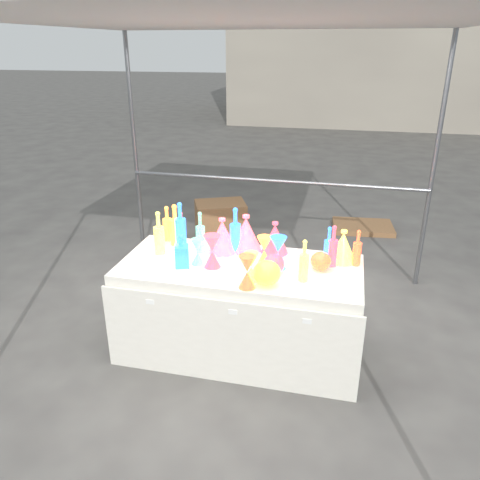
% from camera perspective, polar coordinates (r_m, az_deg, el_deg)
% --- Properties ---
extents(ground, '(80.00, 80.00, 0.00)m').
position_cam_1_polar(ground, '(3.88, 0.00, -13.06)').
color(ground, slate).
rests_on(ground, ground).
extents(canopy_tent, '(3.15, 3.15, 2.46)m').
position_cam_1_polar(canopy_tent, '(3.16, 0.04, 24.81)').
color(canopy_tent, gray).
rests_on(canopy_tent, ground).
extents(display_table, '(1.84, 0.83, 0.75)m').
position_cam_1_polar(display_table, '(3.67, -0.03, -8.39)').
color(display_table, white).
rests_on(display_table, ground).
extents(background_building, '(14.00, 6.00, 6.00)m').
position_cam_1_polar(background_building, '(17.40, 26.26, 22.96)').
color(background_building, '#B0A592').
rests_on(background_building, ground).
extents(cardboard_box_closed, '(0.74, 0.65, 0.45)m').
position_cam_1_polar(cardboard_box_closed, '(5.94, -2.38, 2.52)').
color(cardboard_box_closed, '#946843').
rests_on(cardboard_box_closed, ground).
extents(cardboard_box_flat, '(0.82, 0.62, 0.07)m').
position_cam_1_polar(cardboard_box_flat, '(6.43, 14.74, 1.56)').
color(cardboard_box_flat, '#946843').
rests_on(cardboard_box_flat, ground).
extents(bottle_0, '(0.08, 0.08, 0.30)m').
position_cam_1_polar(bottle_0, '(3.93, -8.85, 2.04)').
color(bottle_0, '#F51737').
rests_on(bottle_0, display_table).
extents(bottle_1, '(0.09, 0.09, 0.38)m').
position_cam_1_polar(bottle_1, '(3.77, -7.27, 1.85)').
color(bottle_1, '#198B44').
rests_on(bottle_1, display_table).
extents(bottle_3, '(0.08, 0.08, 0.27)m').
position_cam_1_polar(bottle_3, '(3.86, -7.15, 1.51)').
color(bottle_3, '#1A1D9A').
rests_on(bottle_3, display_table).
extents(bottle_4, '(0.11, 0.11, 0.35)m').
position_cam_1_polar(bottle_4, '(3.67, -9.85, 0.87)').
color(bottle_4, '#11606C').
rests_on(bottle_4, display_table).
extents(bottle_5, '(0.09, 0.09, 0.33)m').
position_cam_1_polar(bottle_5, '(3.66, -4.85, 0.98)').
color(bottle_5, '#AA225B').
rests_on(bottle_5, display_table).
extents(bottle_6, '(0.11, 0.11, 0.35)m').
position_cam_1_polar(bottle_6, '(3.82, -7.91, 1.86)').
color(bottle_6, '#F51737').
rests_on(bottle_6, display_table).
extents(bottle_7, '(0.10, 0.10, 0.37)m').
position_cam_1_polar(bottle_7, '(3.64, -0.57, 1.20)').
color(bottle_7, '#198B44').
rests_on(bottle_7, display_table).
extents(decanter_2, '(0.13, 0.13, 0.25)m').
position_cam_1_polar(decanter_2, '(3.45, -7.11, -1.29)').
color(decanter_2, '#198B44').
rests_on(decanter_2, display_table).
extents(hourglass_0, '(0.13, 0.13, 0.23)m').
position_cam_1_polar(hourglass_0, '(3.13, 0.87, -3.91)').
color(hourglass_0, orange).
rests_on(hourglass_0, display_table).
extents(hourglass_1, '(0.16, 0.16, 0.25)m').
position_cam_1_polar(hourglass_1, '(3.42, -3.42, -1.38)').
color(hourglass_1, '#1A1D9A').
rests_on(hourglass_1, display_table).
extents(hourglass_2, '(0.13, 0.13, 0.21)m').
position_cam_1_polar(hourglass_2, '(3.23, 1.37, -3.30)').
color(hourglass_2, '#11606C').
rests_on(hourglass_2, display_table).
extents(hourglass_3, '(0.11, 0.11, 0.20)m').
position_cam_1_polar(hourglass_3, '(3.49, -5.16, -1.42)').
color(hourglass_3, '#AA225B').
rests_on(hourglass_3, display_table).
extents(hourglass_4, '(0.14, 0.14, 0.22)m').
position_cam_1_polar(hourglass_4, '(3.46, 2.98, -1.30)').
color(hourglass_4, '#F51737').
rests_on(hourglass_4, display_table).
extents(hourglass_5, '(0.16, 0.16, 0.25)m').
position_cam_1_polar(hourglass_5, '(3.40, 4.65, -1.55)').
color(hourglass_5, '#198B44').
rests_on(hourglass_5, display_table).
extents(globe_0, '(0.25, 0.25, 0.15)m').
position_cam_1_polar(globe_0, '(3.19, 3.26, -4.18)').
color(globe_0, '#F51737').
rests_on(globe_0, display_table).
extents(globe_2, '(0.16, 0.16, 0.12)m').
position_cam_1_polar(globe_2, '(3.45, 9.81, -2.65)').
color(globe_2, orange).
rests_on(globe_2, display_table).
extents(globe_3, '(0.19, 0.19, 0.12)m').
position_cam_1_polar(globe_3, '(3.36, 4.15, -3.02)').
color(globe_3, '#1A1D9A').
rests_on(globe_3, display_table).
extents(lampshade_0, '(0.27, 0.27, 0.29)m').
position_cam_1_polar(lampshade_0, '(3.69, 0.73, 0.90)').
color(lampshade_0, '#FFAD35').
rests_on(lampshade_0, display_table).
extents(lampshade_1, '(0.30, 0.30, 0.28)m').
position_cam_1_polar(lampshade_1, '(3.67, -2.17, 0.61)').
color(lampshade_1, '#FFAD35').
rests_on(lampshade_1, display_table).
extents(lampshade_2, '(0.23, 0.23, 0.26)m').
position_cam_1_polar(lampshade_2, '(3.66, 4.26, 0.31)').
color(lampshade_2, '#1A1D9A').
rests_on(lampshade_2, display_table).
extents(lampshade_3, '(0.22, 0.22, 0.25)m').
position_cam_1_polar(lampshade_3, '(3.59, 12.43, -0.69)').
color(lampshade_3, '#11606C').
rests_on(lampshade_3, display_table).
extents(bottle_8, '(0.07, 0.07, 0.30)m').
position_cam_1_polar(bottle_8, '(3.50, 10.74, -0.70)').
color(bottle_8, '#198B44').
rests_on(bottle_8, display_table).
extents(bottle_9, '(0.08, 0.08, 0.28)m').
position_cam_1_polar(bottle_9, '(3.54, 14.11, -0.92)').
color(bottle_9, orange).
rests_on(bottle_9, display_table).
extents(bottle_10, '(0.07, 0.07, 0.32)m').
position_cam_1_polar(bottle_10, '(3.49, 11.28, -0.69)').
color(bottle_10, '#1A1D9A').
rests_on(bottle_10, display_table).
extents(bottle_11, '(0.08, 0.08, 0.31)m').
position_cam_1_polar(bottle_11, '(3.23, 7.81, -2.49)').
color(bottle_11, '#11606C').
rests_on(bottle_11, display_table).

